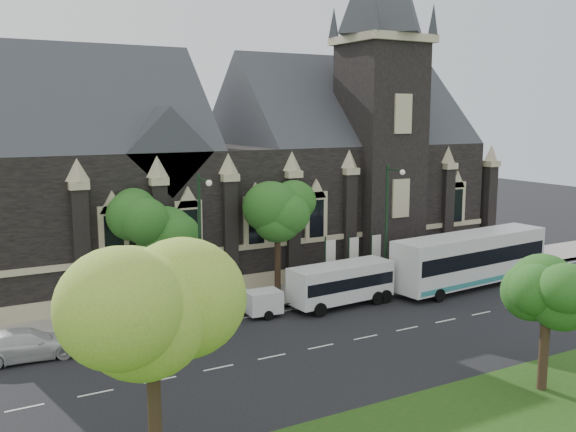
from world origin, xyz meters
TOP-DOWN VIEW (x-y plane):
  - ground at (0.00, 0.00)m, footprint 160.00×160.00m
  - sidewalk at (0.00, 9.50)m, footprint 80.00×5.00m
  - museum at (5.12, 18.78)m, footprint 40.00×17.70m
  - tree_park_near at (-11.77, -8.77)m, footprint 4.42×4.42m
  - tree_park_east at (6.18, -9.32)m, footprint 3.40×3.40m
  - tree_walk_right at (3.21, 10.71)m, footprint 4.08×4.08m
  - tree_walk_left at (-5.80, 10.70)m, footprint 3.91×3.91m
  - street_lamp_near at (10.00, 7.09)m, footprint 0.36×1.88m
  - street_lamp_mid at (-4.00, 7.09)m, footprint 0.36×1.88m
  - banner_flag_left at (6.29, 9.00)m, footprint 0.90×0.10m
  - banner_flag_center at (8.29, 9.00)m, footprint 0.90×0.10m
  - banner_flag_right at (10.29, 9.00)m, footprint 0.90×0.10m
  - tour_coach at (15.99, 5.01)m, footprint 13.65×4.02m
  - shuttle_bus at (5.16, 5.70)m, footprint 7.35×2.96m
  - box_trailer at (-0.34, 6.19)m, footprint 3.11×1.83m
  - sedan at (-4.41, 6.18)m, footprint 4.53×2.09m
  - car_far_red at (-9.01, 4.71)m, footprint 3.95×1.87m
  - car_far_white at (-14.14, 5.89)m, footprint 5.57×2.56m

SIDE VIEW (x-z plane):
  - ground at x=0.00m, z-range 0.00..0.00m
  - sidewalk at x=0.00m, z-range 0.00..0.15m
  - car_far_red at x=-9.01m, z-range 0.00..1.31m
  - sedan at x=-4.41m, z-range 0.00..1.44m
  - car_far_white at x=-14.14m, z-range 0.00..1.58m
  - box_trailer at x=-0.34m, z-range 0.11..1.75m
  - shuttle_bus at x=5.16m, z-range 0.22..3.00m
  - tour_coach at x=15.99m, z-range 0.17..4.09m
  - banner_flag_left at x=6.29m, z-range 0.38..4.38m
  - banner_flag_center at x=8.29m, z-range 0.38..4.38m
  - banner_flag_right at x=10.29m, z-range 0.38..4.38m
  - tree_park_east at x=6.18m, z-range 1.48..7.76m
  - street_lamp_near at x=10.00m, z-range 0.61..9.61m
  - street_lamp_mid at x=-4.00m, z-range 0.61..9.61m
  - tree_walk_left at x=-5.80m, z-range 1.91..9.55m
  - tree_walk_right at x=3.21m, z-range 1.92..9.72m
  - tree_park_near at x=-11.77m, z-range 2.14..10.70m
  - museum at x=5.12m, z-range -6.78..23.12m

